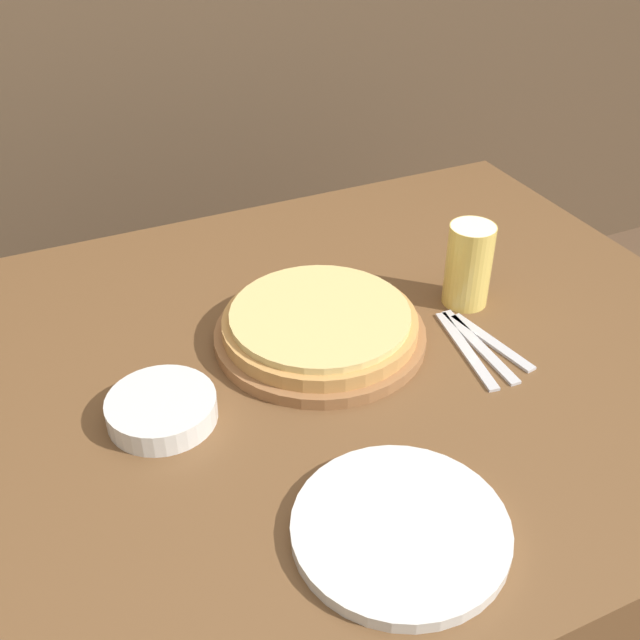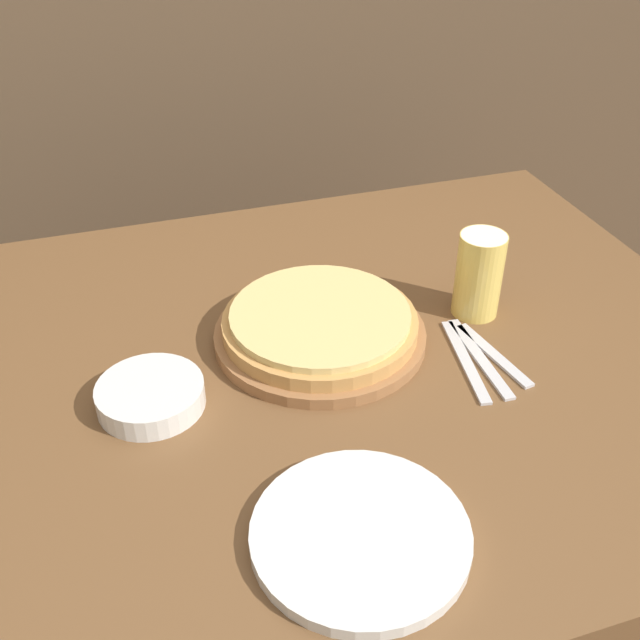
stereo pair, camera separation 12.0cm
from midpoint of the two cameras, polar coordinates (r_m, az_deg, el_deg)
ground_plane at (r=1.74m, az=-1.06°, el=-22.01°), size 12.00×12.00×0.00m
dining_table at (r=1.45m, az=-1.22°, el=-14.14°), size 1.32×1.08×0.73m
pizza_on_board at (r=1.21m, az=-2.84°, el=-0.64°), size 0.34×0.34×0.06m
beer_glass at (r=1.29m, az=8.69°, el=4.33°), size 0.08×0.08×0.15m
dinner_plate at (r=0.93m, az=2.35°, el=-15.79°), size 0.27×0.27×0.02m
side_bowl at (r=1.10m, az=-15.06°, el=-6.68°), size 0.16×0.16×0.04m
fork at (r=1.21m, az=8.28°, el=-2.35°), size 0.05×0.21×0.00m
dinner_knife at (r=1.22m, az=9.28°, el=-2.05°), size 0.03×0.21×0.00m
spoon at (r=1.23m, az=10.26°, el=-1.75°), size 0.05×0.18×0.00m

